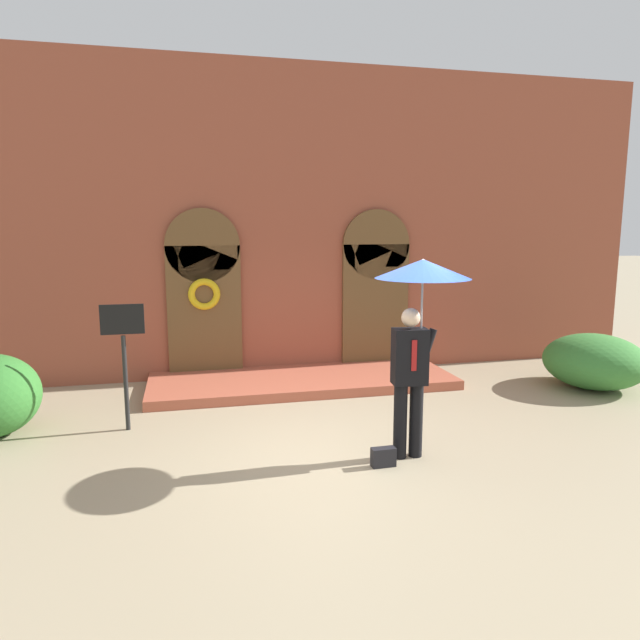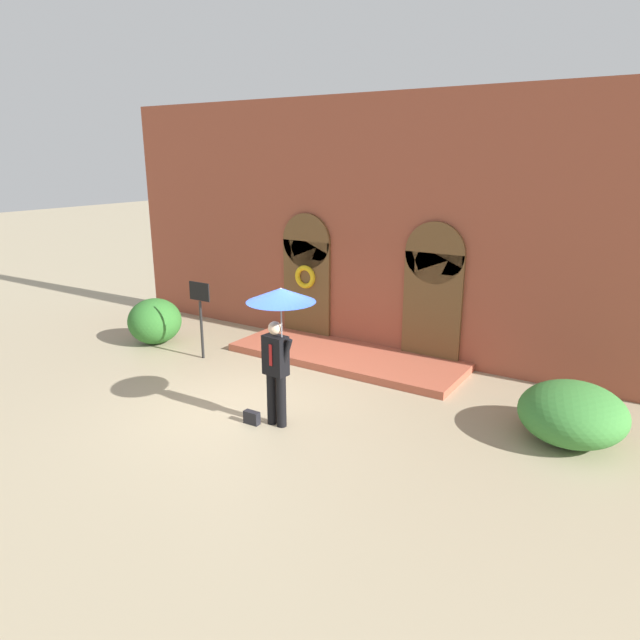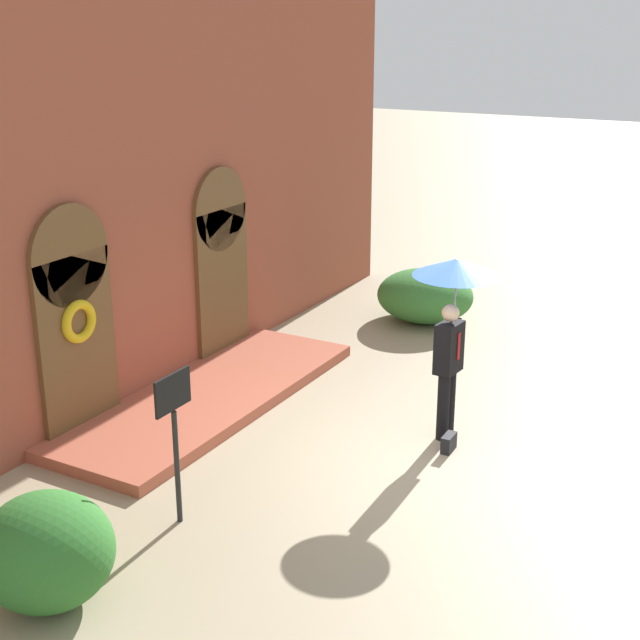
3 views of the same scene
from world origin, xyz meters
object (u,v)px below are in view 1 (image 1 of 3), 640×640
handbag (383,457)px  person_with_umbrella (419,298)px  sign_post (124,346)px  shrub_right (594,361)px

handbag → person_with_umbrella: bearing=22.0°
handbag → sign_post: bearing=146.1°
person_with_umbrella → handbag: (-0.47, -0.20, -1.80)m
person_with_umbrella → sign_post: 3.93m
sign_post → shrub_right: (7.57, 0.33, -0.70)m
handbag → sign_post: sign_post is taller
person_with_umbrella → shrub_right: bearing=26.7°
person_with_umbrella → sign_post: size_ratio=1.37×
handbag → shrub_right: shrub_right is taller
person_with_umbrella → handbag: size_ratio=8.44×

